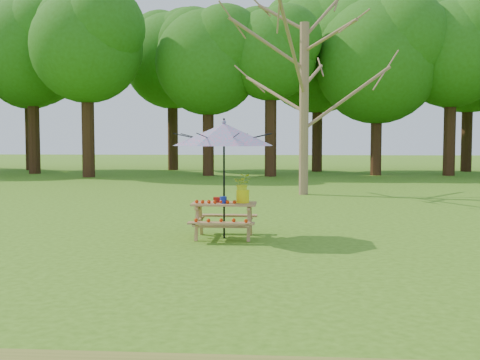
{
  "coord_description": "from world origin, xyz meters",
  "views": [
    {
      "loc": [
        2.35,
        -7.28,
        1.88
      ],
      "look_at": [
        1.53,
        3.89,
        1.1
      ],
      "focal_mm": 45.0,
      "sensor_mm": 36.0,
      "label": 1
    }
  ],
  "objects": [
    {
      "name": "tomatoes_row",
      "position": [
        1.08,
        3.71,
        0.71
      ],
      "size": [
        0.77,
        0.13,
        0.07
      ],
      "primitive_type": null,
      "color": "#C02C06",
      "rests_on": "picnic_table"
    },
    {
      "name": "picnic_table",
      "position": [
        1.23,
        3.89,
        0.33
      ],
      "size": [
        1.2,
        1.32,
        0.67
      ],
      "color": "#9A6D45",
      "rests_on": "ground"
    },
    {
      "name": "treeline",
      "position": [
        0.0,
        22.0,
        8.0
      ],
      "size": [
        60.0,
        12.0,
        16.0
      ],
      "primitive_type": null,
      "color": "#276110",
      "rests_on": "ground"
    },
    {
      "name": "flower_bucket",
      "position": [
        1.58,
        3.91,
        0.96
      ],
      "size": [
        0.34,
        0.3,
        0.55
      ],
      "color": "#FAEB0D",
      "rests_on": "picnic_table"
    },
    {
      "name": "produce_bins",
      "position": [
        1.16,
        3.9,
        0.72
      ],
      "size": [
        0.27,
        0.45,
        0.13
      ],
      "color": "#AF190E",
      "rests_on": "picnic_table"
    },
    {
      "name": "patio_umbrella",
      "position": [
        1.23,
        3.89,
        1.95
      ],
      "size": [
        2.52,
        2.52,
        2.25
      ],
      "color": "black",
      "rests_on": "ground"
    },
    {
      "name": "ground",
      "position": [
        0.0,
        0.0,
        0.0
      ],
      "size": [
        120.0,
        120.0,
        0.0
      ],
      "primitive_type": "plane",
      "color": "#3D6E15",
      "rests_on": "ground"
    }
  ]
}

